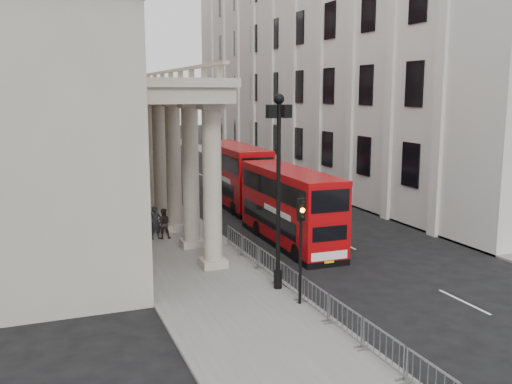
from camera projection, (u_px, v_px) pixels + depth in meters
name	position (u px, v px, depth m)	size (l,w,h in m)	color
ground	(335.00, 323.00, 21.27)	(260.00, 260.00, 0.00)	black
sidewalk_west	(128.00, 194.00, 47.74)	(6.00, 140.00, 0.12)	slate
sidewalk_east	(306.00, 183.00, 53.62)	(3.00, 140.00, 0.12)	slate
kerb	(163.00, 192.00, 48.79)	(0.20, 140.00, 0.14)	slate
portico_building	(26.00, 136.00, 33.02)	(9.00, 28.00, 12.00)	#A39989
brick_building	(25.00, 68.00, 59.71)	(9.00, 32.00, 22.00)	maroon
west_building_far	(28.00, 83.00, 89.26)	(9.00, 30.00, 20.00)	#A39989
east_building	(322.00, 50.00, 54.21)	(8.00, 55.00, 25.00)	beige
monument_column	(122.00, 51.00, 105.14)	(8.00, 8.00, 54.20)	#60605E
lamp_post_south	(278.00, 179.00, 23.88)	(1.05, 0.44, 8.32)	black
lamp_post_mid	(184.00, 146.00, 38.58)	(1.05, 0.44, 8.32)	black
lamp_post_north	(142.00, 131.00, 53.27)	(1.05, 0.44, 8.32)	black
traffic_light	(301.00, 231.00, 22.38)	(0.28, 0.33, 4.30)	black
crowd_barriers	(301.00, 288.00, 23.07)	(0.50, 18.75, 1.10)	gray
bus_near	(290.00, 205.00, 32.10)	(2.56, 9.87, 4.24)	#AC070B
bus_far	(235.00, 174.00, 43.30)	(2.94, 10.68, 4.57)	#A9070B
pedestrian_a	(156.00, 223.00, 32.82)	(0.69, 0.45, 1.90)	black
pedestrian_b	(163.00, 224.00, 32.97)	(0.86, 0.67, 1.77)	black
pedestrian_c	(175.00, 214.00, 35.27)	(0.90, 0.59, 1.85)	black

